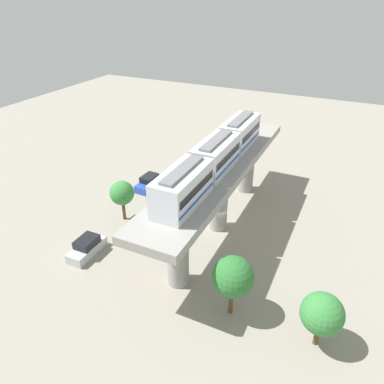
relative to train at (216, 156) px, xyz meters
The scene contains 8 objects.
ground_plane 9.19m from the train, 90.00° to the left, with size 120.00×120.00×0.00m, color gray.
viaduct 3.63m from the train, 90.00° to the left, with size 5.20×28.85×7.56m.
train is the anchor object (origin of this frame).
parked_car_blue 15.34m from the train, 153.24° to the left, with size 2.02×4.29×1.76m.
parked_car_silver 15.48m from the train, 139.59° to the right, with size 1.86×4.23×1.76m.
tree_near_viaduct 11.84m from the train, behind, with size 2.71×2.71×4.74m.
tree_mid_lot 16.46m from the train, 37.72° to the right, with size 3.09×3.09×4.64m.
tree_far_corner 12.00m from the train, 59.77° to the right, with size 3.29×3.29×5.43m.
Camera 1 is at (11.58, -30.72, 23.03)m, focal length 33.80 mm.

